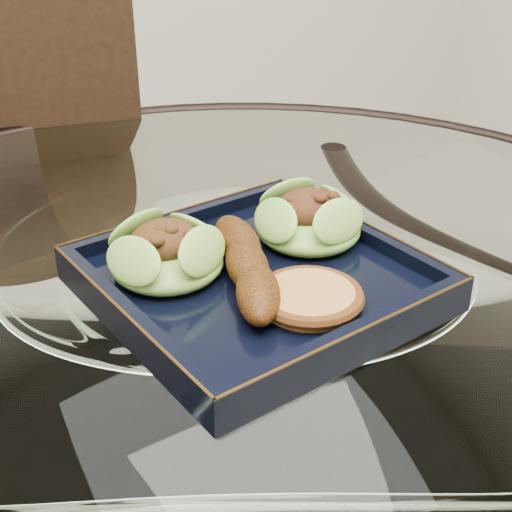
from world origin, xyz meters
name	(u,v)px	position (x,y,z in m)	size (l,w,h in m)	color
dining_table	(238,416)	(0.00, 0.00, 0.60)	(1.13, 1.13, 0.77)	white
dining_chair	(29,289)	(-0.14, 0.44, 0.55)	(0.49, 0.49, 0.98)	black
navy_plate	(256,285)	(0.01, -0.02, 0.77)	(0.27, 0.27, 0.02)	black
lettuce_wrap_left	(167,257)	(-0.06, 0.01, 0.80)	(0.10, 0.10, 0.04)	#598E29
lettuce_wrap_right	(309,223)	(0.09, 0.02, 0.80)	(0.10, 0.10, 0.04)	#53942B
roasted_plantain	(247,265)	(0.00, -0.03, 0.80)	(0.17, 0.04, 0.03)	#5A2B09
crumb_patty	(309,298)	(0.03, -0.09, 0.79)	(0.08, 0.08, 0.02)	#C28140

